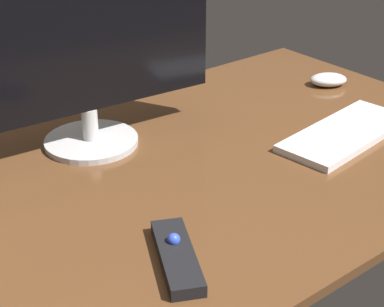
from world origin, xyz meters
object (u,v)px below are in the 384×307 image
monitor (84,55)px  media_remote (177,256)px  keyboard (345,133)px  computer_mouse (328,80)px

monitor → media_remote: 49.70cm
keyboard → computer_mouse: bearing=40.5°
keyboard → media_remote: size_ratio=1.81×
computer_mouse → keyboard: bearing=-99.7°
computer_mouse → monitor: bearing=-155.1°
keyboard → computer_mouse: size_ratio=3.55×
monitor → keyboard: 59.17cm
keyboard → media_remote: media_remote is taller
computer_mouse → media_remote: bearing=-122.7°
monitor → media_remote: (-10.83, -44.61, -19.03)cm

